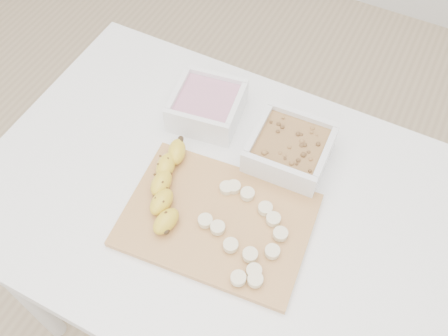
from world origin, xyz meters
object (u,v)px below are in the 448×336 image
at_px(banana, 168,187).
at_px(bowl_granola, 290,149).
at_px(table, 218,217).
at_px(cutting_board, 217,220).
at_px(bowl_yogurt, 207,105).

bearing_deg(banana, bowl_granola, 35.21).
relative_size(table, cutting_board, 2.75).
height_order(table, bowl_yogurt, bowl_yogurt).
relative_size(table, bowl_granola, 5.97).
bearing_deg(banana, bowl_yogurt, 86.16).
height_order(bowl_granola, cutting_board, bowl_granola).
xyz_separation_m(cutting_board, banana, (-0.12, 0.01, 0.03)).
bearing_deg(table, banana, -152.23).
bearing_deg(banana, cutting_board, -15.80).
bearing_deg(cutting_board, table, 117.58).
bearing_deg(table, bowl_yogurt, 123.53).
bearing_deg(bowl_yogurt, bowl_granola, -8.19).
xyz_separation_m(bowl_yogurt, banana, (0.03, -0.23, -0.00)).
relative_size(bowl_granola, cutting_board, 0.46).
bearing_deg(bowl_yogurt, cutting_board, -57.81).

